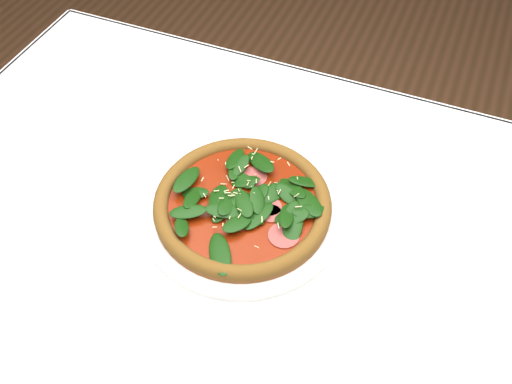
% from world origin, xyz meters
% --- Properties ---
extents(dining_table, '(1.21, 0.81, 0.75)m').
position_xyz_m(dining_table, '(0.00, 0.00, 0.65)').
color(dining_table, silver).
rests_on(dining_table, ground).
extents(plate, '(0.31, 0.31, 0.01)m').
position_xyz_m(plate, '(-0.04, 0.04, 0.76)').
color(plate, silver).
rests_on(plate, dining_table).
extents(pizza, '(0.32, 0.32, 0.03)m').
position_xyz_m(pizza, '(-0.04, 0.04, 0.77)').
color(pizza, brown).
rests_on(pizza, plate).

